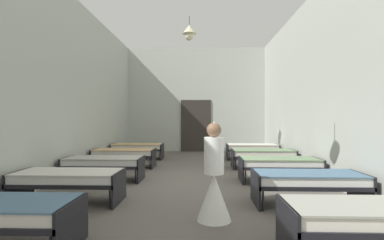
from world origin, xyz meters
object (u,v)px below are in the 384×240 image
(bed_right_row_0, at_px, (371,216))
(bed_left_row_2, at_px, (104,163))
(bed_right_row_3, at_px, (263,154))
(bed_left_row_4, at_px, (138,147))
(bed_right_row_1, at_px, (308,180))
(bed_left_row_3, at_px, (124,153))
(bed_left_row_1, at_px, (69,179))
(bed_right_row_2, at_px, (279,164))
(bed_right_row_4, at_px, (252,148))
(nurse_near_aisle, at_px, (214,185))

(bed_right_row_0, xyz_separation_m, bed_left_row_2, (-4.31, 3.80, 0.00))
(bed_right_row_3, distance_m, bed_left_row_4, 4.71)
(bed_right_row_1, bearing_deg, bed_left_row_2, 156.20)
(bed_right_row_0, relative_size, bed_right_row_1, 1.00)
(bed_left_row_3, relative_size, bed_right_row_3, 1.00)
(bed_right_row_1, xyz_separation_m, bed_left_row_3, (-4.31, 3.80, 0.00))
(bed_left_row_1, relative_size, bed_left_row_4, 1.00)
(bed_right_row_1, bearing_deg, bed_left_row_4, 127.09)
(bed_left_row_2, height_order, bed_right_row_2, same)
(bed_right_row_2, xyz_separation_m, bed_left_row_4, (-4.31, 3.80, 0.00))
(bed_left_row_2, bearing_deg, bed_left_row_4, 90.00)
(bed_right_row_0, distance_m, bed_left_row_1, 4.71)
(bed_right_row_1, height_order, bed_left_row_4, same)
(bed_left_row_2, bearing_deg, bed_left_row_1, -90.00)
(bed_left_row_2, distance_m, bed_right_row_4, 5.75)
(bed_left_row_4, bearing_deg, bed_left_row_2, -90.00)
(bed_right_row_0, distance_m, bed_right_row_4, 7.60)
(bed_right_row_0, relative_size, bed_right_row_2, 1.00)
(bed_right_row_0, bearing_deg, bed_left_row_3, 127.09)
(bed_right_row_0, relative_size, bed_left_row_4, 1.00)
(bed_right_row_2, bearing_deg, bed_right_row_0, -90.00)
(bed_left_row_1, bearing_deg, bed_left_row_2, 90.00)
(bed_right_row_3, distance_m, bed_right_row_4, 1.90)
(bed_right_row_4, bearing_deg, bed_left_row_1, -127.09)
(bed_left_row_3, bearing_deg, bed_left_row_2, -90.00)
(bed_right_row_4, bearing_deg, bed_right_row_0, -90.00)
(bed_left_row_4, bearing_deg, nurse_near_aisle, -68.25)
(bed_right_row_0, xyz_separation_m, bed_left_row_1, (-4.31, 1.90, 0.00))
(bed_left_row_2, xyz_separation_m, bed_left_row_4, (0.00, 3.80, 0.00))
(bed_right_row_1, height_order, bed_right_row_3, same)
(bed_right_row_2, xyz_separation_m, bed_right_row_3, (0.00, 1.90, 0.00))
(bed_right_row_0, height_order, bed_right_row_3, same)
(bed_right_row_2, bearing_deg, bed_left_row_4, 138.59)
(bed_left_row_3, bearing_deg, bed_left_row_4, 90.00)
(bed_right_row_4, bearing_deg, bed_right_row_3, -90.00)
(bed_right_row_2, bearing_deg, bed_left_row_1, -156.20)
(bed_right_row_2, distance_m, bed_left_row_4, 5.75)
(bed_left_row_1, xyz_separation_m, bed_right_row_4, (4.31, 5.70, 0.00))
(bed_right_row_1, relative_size, nurse_near_aisle, 1.28)
(bed_left_row_1, distance_m, nurse_near_aisle, 2.74)
(bed_left_row_4, bearing_deg, bed_left_row_1, -90.00)
(nurse_near_aisle, bearing_deg, bed_right_row_1, -115.47)
(bed_right_row_1, distance_m, bed_left_row_4, 7.15)
(bed_left_row_2, height_order, nurse_near_aisle, nurse_near_aisle)
(bed_left_row_3, bearing_deg, bed_right_row_1, -41.41)
(bed_left_row_3, relative_size, bed_right_row_4, 1.00)
(bed_right_row_1, distance_m, bed_right_row_4, 5.70)
(bed_left_row_4, bearing_deg, bed_right_row_3, -23.80)
(bed_right_row_2, xyz_separation_m, bed_right_row_4, (0.00, 3.80, 0.00))
(bed_left_row_2, relative_size, bed_right_row_3, 1.00)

